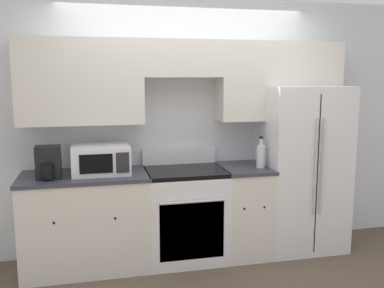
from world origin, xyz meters
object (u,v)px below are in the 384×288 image
Objects in this scene: microwave at (101,159)px; bottle at (261,155)px; refrigerator at (299,167)px; oven_range at (185,214)px.

microwave is 1.56m from bottle.
oven_range is at bearing -177.10° from refrigerator.
refrigerator is at bearing 1.07° from microwave.
refrigerator reaches higher than microwave.
bottle is (-0.51, -0.15, 0.18)m from refrigerator.
microwave is at bearing 178.19° from oven_range.
refrigerator is 3.24× the size of microwave.
bottle is at bearing -4.21° from microwave.
microwave is 1.67× the size of bottle.
microwave is at bearing -178.93° from refrigerator.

